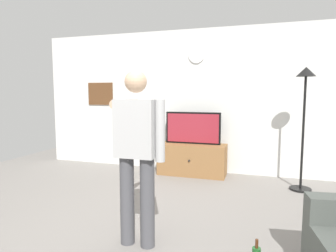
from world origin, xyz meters
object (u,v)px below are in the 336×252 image
Objects in this scene: tv_stand at (192,159)px; television at (193,128)px; floor_lamp at (305,103)px; framed_picture at (101,94)px; person_standing_nearer_lamp at (137,148)px; wall_clock at (197,55)px.

tv_stand is 1.21× the size of television.
television is 1.91m from floor_lamp.
framed_picture is at bearing 171.82° from tv_stand.
framed_picture is at bearing 125.69° from person_standing_nearer_lamp.
tv_stand is 2.13m from floor_lamp.
framed_picture reaches higher than tv_stand.
person_standing_nearer_lamp is at bearing -88.90° from wall_clock.
floor_lamp is 1.11× the size of person_standing_nearer_lamp.
framed_picture is 3.66m from person_standing_nearer_lamp.
tv_stand is 2.73m from person_standing_nearer_lamp.
floor_lamp reaches higher than person_standing_nearer_lamp.
wall_clock is at bearing 90.00° from television.
person_standing_nearer_lamp is (-1.75, -2.29, -0.39)m from floor_lamp.
television is 3.42× the size of wall_clock.
tv_stand is 2.17× the size of framed_picture.
television is 1.37m from wall_clock.
wall_clock is 2.10m from floor_lamp.
floor_lamp is at bearing -19.68° from wall_clock.
framed_picture is 0.30× the size of floor_lamp.
wall_clock is (0.00, 0.29, 1.92)m from tv_stand.
floor_lamp reaches higher than framed_picture.
tv_stand is at bearing -8.18° from framed_picture.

